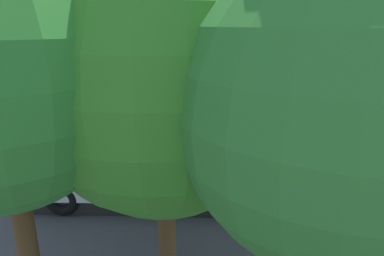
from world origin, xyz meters
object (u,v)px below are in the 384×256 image
Objects in this scene: tree_centre at (163,59)px; spectator_centre at (200,139)px; traffic_cone at (212,142)px; spectator_far_right at (142,141)px; parked_motorcycle_silver at (191,158)px; tree_right at (338,87)px; tour_bus at (203,148)px; spectator_far_left at (260,141)px; stunt_motorcycle at (166,118)px; spectator_right at (175,137)px; spectator_left at (229,140)px.

spectator_centre is at bearing -93.28° from tree_centre.
spectator_centre is 2.64× the size of traffic_cone.
spectator_far_right is (2.15, 0.37, 0.03)m from spectator_centre.
spectator_centre is 0.81× the size of parked_motorcycle_silver.
tour_bus is at bearing -73.73° from tree_right.
traffic_cone is 9.63m from tree_centre.
stunt_motorcycle is at bearing -38.11° from spectator_far_left.
traffic_cone is at bearing -45.97° from spectator_far_left.
spectator_right is (1.11, -2.76, -0.62)m from tour_bus.
spectator_left reaches higher than spectator_centre.
tour_bus is 5.52× the size of stunt_motorcycle.
spectator_far_left is 0.81× the size of parked_motorcycle_silver.
spectator_far_left is 0.23× the size of tree_centre.
spectator_centre is (1.08, -0.12, -0.02)m from spectator_left.
tree_right is (-2.20, 1.41, -0.16)m from tree_centre.
tree_centre reaches higher than parked_motorcycle_silver.
tour_bus is 6.47m from tree_right.
spectator_left is 1.09m from spectator_centre.
tree_right is (-1.81, 8.30, 3.50)m from spectator_centre.
spectator_right is at bearing -49.53° from parked_motorcycle_silver.
stunt_motorcycle is 10.55m from tree_centre.
spectator_far_left is 4.94m from stunt_motorcycle.
tree_right reaches higher than spectator_left.
parked_motorcycle_silver is 8.85m from tree_right.
spectator_far_right is at bearing -10.09° from parked_motorcycle_silver.
stunt_motorcycle is 3.23× the size of traffic_cone.
tour_bus is 2.82m from spectator_left.
tour_bus is 6.77× the size of spectator_far_left.
tour_bus is 3.36m from spectator_far_right.
traffic_cone is at bearing -71.74° from spectator_left.
spectator_right is (0.93, -0.04, 0.04)m from spectator_centre.
spectator_centre is 0.23× the size of tree_centre.
traffic_cone is 10.88m from tree_right.
tree_centre is at bearing 89.18° from parked_motorcycle_silver.
spectator_right is 1.01× the size of spectator_far_right.
tour_bus is 2.80m from spectator_centre.
stunt_motorcycle is at bearing -72.83° from tree_right.
parked_motorcycle_silver is 3.90m from stunt_motorcycle.
parked_motorcycle_silver is at bearing 130.47° from spectator_right.
traffic_cone is at bearing -108.76° from parked_motorcycle_silver.
stunt_motorcycle is (-0.48, -3.30, -0.03)m from spectator_far_right.
tour_bus reaches higher than traffic_cone.
spectator_far_left is at bearing -179.95° from spectator_left.
tree_centre is (1.48, 6.77, 3.64)m from spectator_left.
tour_bus is 1.58× the size of tree_centre.
spectator_right is (2.02, -0.16, 0.02)m from spectator_left.
tour_bus reaches higher than spectator_right.
spectator_far_right reaches higher than spectator_far_left.
spectator_left is 0.25× the size of tree_right.
tree_right is at bearing 116.49° from spectator_far_right.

